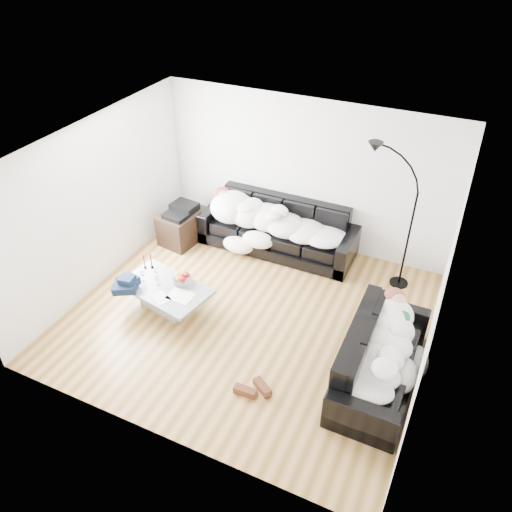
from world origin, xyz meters
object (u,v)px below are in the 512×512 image
at_px(fruit_bowl, 182,278).
at_px(wine_glass_a, 156,273).
at_px(sleeper_back, 277,218).
at_px(coffee_table, 166,297).
at_px(sofa_right, 381,357).
at_px(floor_lamp, 410,231).
at_px(wine_glass_b, 143,276).
at_px(candle_left, 144,262).
at_px(av_cabinet, 183,226).
at_px(stereo, 181,209).
at_px(candle_right, 151,261).
at_px(wine_glass_c, 158,280).
at_px(sofa_back, 278,227).
at_px(sleeper_right, 384,344).
at_px(shoes, 253,389).

distance_m(fruit_bowl, wine_glass_a, 0.42).
relative_size(sleeper_back, coffee_table, 1.71).
bearing_deg(wine_glass_a, sofa_right, -2.95).
bearing_deg(floor_lamp, wine_glass_b, -153.43).
relative_size(coffee_table, floor_lamp, 0.66).
height_order(sleeper_back, candle_left, sleeper_back).
relative_size(sofa_right, av_cabinet, 2.44).
height_order(wine_glass_a, stereo, stereo).
bearing_deg(av_cabinet, wine_glass_a, -63.04).
xyz_separation_m(wine_glass_b, candle_right, (-0.07, 0.33, 0.04)).
height_order(wine_glass_c, candle_left, candle_left).
distance_m(sofa_right, coffee_table, 3.23).
distance_m(sofa_back, sleeper_right, 3.18).
bearing_deg(wine_glass_a, fruit_bowl, 7.35).
height_order(wine_glass_a, av_cabinet, av_cabinet).
xyz_separation_m(av_cabinet, floor_lamp, (3.80, 0.37, 0.73)).
height_order(wine_glass_a, candle_right, candle_right).
distance_m(coffee_table, candle_left, 0.67).
bearing_deg(floor_lamp, fruit_bowl, -151.69).
relative_size(sleeper_back, av_cabinet, 2.75).
distance_m(sleeper_right, candle_right, 3.69).
relative_size(wine_glass_c, candle_left, 0.79).
height_order(coffee_table, candle_left, candle_left).
height_order(shoes, stereo, stereo).
distance_m(coffee_table, fruit_bowl, 0.38).
bearing_deg(fruit_bowl, sofa_right, -4.38).
xyz_separation_m(sofa_back, coffee_table, (-0.91, -2.13, -0.25)).
height_order(coffee_table, stereo, stereo).
distance_m(sleeper_back, wine_glass_a, 2.26).
distance_m(av_cabinet, stereo, 0.35).
bearing_deg(fruit_bowl, sleeper_right, -4.38).
distance_m(sofa_back, floor_lamp, 2.24).
height_order(wine_glass_b, shoes, wine_glass_b).
distance_m(sofa_back, sleeper_back, 0.21).
height_order(wine_glass_c, floor_lamp, floor_lamp).
distance_m(wine_glass_c, candle_left, 0.50).
distance_m(coffee_table, shoes, 2.08).
bearing_deg(wine_glass_b, sleeper_back, 58.73).
distance_m(sofa_right, av_cabinet, 4.31).
bearing_deg(wine_glass_c, wine_glass_a, 131.07).
height_order(sleeper_back, coffee_table, sleeper_back).
height_order(sleeper_right, fruit_bowl, sleeper_right).
height_order(fruit_bowl, floor_lamp, floor_lamp).
relative_size(stereo, floor_lamp, 0.22).
bearing_deg(stereo, sleeper_right, -17.37).
bearing_deg(wine_glass_b, stereo, 102.13).
xyz_separation_m(sofa_back, stereo, (-1.64, -0.46, 0.19)).
height_order(wine_glass_c, av_cabinet, wine_glass_c).
relative_size(coffee_table, stereo, 3.02).
bearing_deg(candle_right, fruit_bowl, -10.80).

